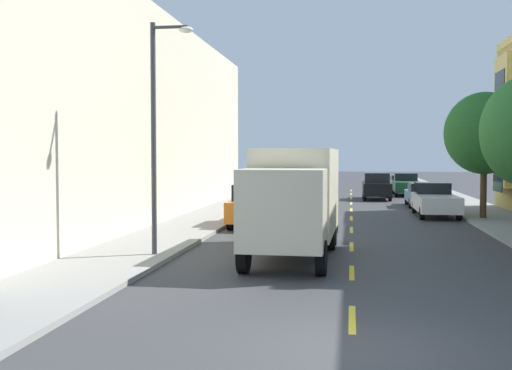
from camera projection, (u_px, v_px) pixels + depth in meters
name	position (u px, v px, depth m)	size (l,w,h in m)	color
ground_plane	(351.00, 206.00, 40.25)	(160.00, 160.00, 0.00)	#38383A
sidewalk_left	(235.00, 206.00, 39.32)	(3.20, 120.00, 0.14)	gray
sidewalk_right	(474.00, 209.00, 37.23)	(3.20, 120.00, 0.14)	gray
lane_centerline_dashes	(351.00, 214.00, 34.82)	(0.14, 47.20, 0.01)	yellow
apartment_block_opposite	(78.00, 120.00, 32.15)	(10.00, 36.00, 9.96)	beige
street_tree_third	(484.00, 133.00, 31.07)	(3.85, 3.85, 6.15)	#47331E
street_lamp	(158.00, 122.00, 19.66)	(1.35, 0.28, 7.16)	#38383D
delivery_box_truck	(296.00, 195.00, 20.41)	(2.58, 7.95, 3.44)	beige
parked_wagon_sky	(422.00, 194.00, 39.47)	(1.87, 4.72, 1.50)	#7A9EC6
parked_suv_orange	(256.00, 205.00, 28.74)	(2.04, 4.84, 1.93)	orange
parked_pickup_white	(435.00, 200.00, 33.47)	(2.05, 5.32, 1.73)	silver
parked_pickup_forest	(406.00, 185.00, 50.34)	(2.06, 5.32, 1.73)	#194C28
parked_sedan_champagne	(400.00, 183.00, 55.69)	(1.81, 4.50, 1.43)	tan
moving_black_sedan	(377.00, 186.00, 45.77)	(1.95, 4.80, 1.93)	black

